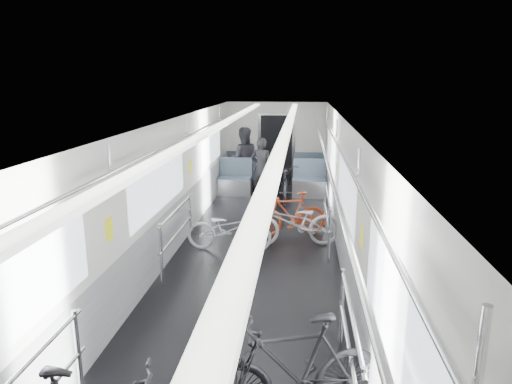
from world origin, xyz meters
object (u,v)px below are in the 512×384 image
(bike_left_far, at_px, (229,229))
(bike_right_near, at_px, (294,370))
(person_standing, at_px, (261,168))
(bike_aisle, at_px, (285,181))
(person_seated, at_px, (243,159))
(bike_right_mid, at_px, (294,223))
(bike_right_far, at_px, (291,214))

(bike_left_far, relative_size, bike_right_near, 0.90)
(bike_right_near, height_order, person_standing, person_standing)
(bike_left_far, xyz_separation_m, person_standing, (0.24, 3.89, 0.39))
(bike_left_far, xyz_separation_m, bike_aisle, (0.87, 3.81, 0.08))
(bike_aisle, xyz_separation_m, person_seated, (-1.20, 0.82, 0.40))
(bike_left_far, distance_m, bike_right_near, 4.39)
(bike_left_far, height_order, person_seated, person_seated)
(bike_aisle, relative_size, person_seated, 1.05)
(bike_right_near, xyz_separation_m, person_standing, (-1.02, 8.10, 0.28))
(bike_right_mid, distance_m, person_standing, 3.68)
(bike_right_mid, xyz_separation_m, person_seated, (-1.51, 4.29, 0.43))
(bike_aisle, bearing_deg, person_seated, 142.34)
(bike_right_mid, bearing_deg, person_standing, -174.80)
(bike_right_mid, bearing_deg, bike_left_far, -83.33)
(person_standing, bearing_deg, bike_left_far, 98.01)
(bike_right_far, bearing_deg, person_standing, 178.30)
(bike_aisle, bearing_deg, bike_left_far, -106.14)
(bike_right_mid, relative_size, bike_aisle, 0.93)
(person_standing, distance_m, person_seated, 0.94)
(bike_right_near, height_order, bike_right_mid, bike_right_near)
(bike_right_near, relative_size, person_standing, 1.08)
(bike_right_far, distance_m, bike_aisle, 2.87)
(bike_right_mid, distance_m, bike_aisle, 3.48)
(bike_left_far, xyz_separation_m, bike_right_near, (1.27, -4.21, 0.11))
(bike_aisle, relative_size, person_standing, 1.17)
(bike_left_far, xyz_separation_m, person_seated, (-0.33, 4.63, 0.48))
(bike_left_far, height_order, bike_right_mid, bike_right_mid)
(bike_right_near, distance_m, bike_right_mid, 4.55)
(person_seated, bearing_deg, bike_aisle, 136.74)
(bike_left_far, relative_size, person_seated, 0.87)
(bike_right_near, bearing_deg, person_standing, 169.56)
(bike_right_mid, bearing_deg, bike_right_near, -8.47)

